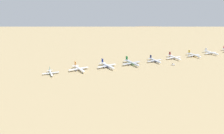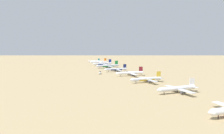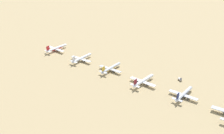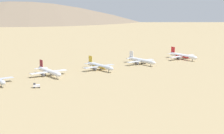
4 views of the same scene
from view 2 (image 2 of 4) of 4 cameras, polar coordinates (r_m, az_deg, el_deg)
The scene contains 10 objects.
ground_plane at distance 310.98m, azimuth 1.87°, elevation -1.39°, with size 2532.12×2532.12×0.00m, color tan.
parked_jet_0 at distance 514.70m, azimuth -5.46°, elevation 1.81°, with size 35.78×29.23×10.33m.
parked_jet_1 at distance 464.86m, azimuth -4.03°, elevation 1.54°, with size 46.95×38.02×13.58m.
parked_jet_2 at distance 410.97m, azimuth -2.86°, elevation 1.01°, with size 48.78×39.61×14.07m.
parked_jet_3 at distance 360.57m, azimuth -1.24°, elevation 0.36°, with size 49.32×39.95×14.26m.
parked_jet_4 at distance 309.73m, azimuth 1.31°, elevation -0.67°, with size 41.68×33.90×12.01m.
parked_jet_5 at distance 262.98m, azimuth 5.64°, elevation -1.80°, with size 43.58×35.55×12.57m.
parked_jet_6 at distance 214.89m, azimuth 10.59°, elevation -3.63°, with size 41.91×34.05×12.08m.
parked_jet_7 at distance 172.23m, azimuth 19.43°, elevation -6.16°, with size 42.28×34.34×12.19m.
service_truck at distance 280.07m, azimuth -3.65°, elevation -1.76°, with size 4.93×5.69×3.90m.
Camera 2 is at (134.02, 277.93, 38.74)m, focal length 30.01 mm.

